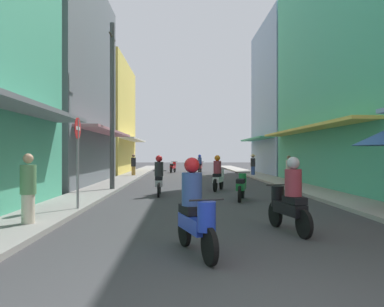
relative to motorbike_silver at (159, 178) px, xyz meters
name	(u,v)px	position (x,y,z in m)	size (l,w,h in m)	color
ground_plane	(198,182)	(1.86, 7.28, -0.70)	(99.00, 99.00, 0.00)	#38383A
sidewalk_left	(120,181)	(-2.70, 7.28, -0.64)	(1.66, 53.00, 0.12)	gray
sidewalk_right	(276,181)	(6.43, 7.28, -0.64)	(1.66, 53.00, 0.12)	#9E9991
building_left_mid	(41,82)	(-6.53, 5.39, 4.73)	(7.05, 10.76, 10.88)	slate
building_left_far	(92,119)	(-6.52, 16.79, 3.85)	(7.05, 10.17, 9.11)	#EFD159
building_right_mid	(377,41)	(10.25, 3.09, 6.35)	(7.05, 13.84, 14.12)	#4CB28C
building_right_far	(300,99)	(10.25, 14.94, 5.24)	(7.05, 9.14, 11.91)	#8CA5CC
motorbike_silver	(159,178)	(0.00, 0.00, 0.00)	(0.55, 1.81, 1.58)	black
motorbike_blue	(195,211)	(1.08, -8.73, 0.00)	(0.71, 1.76, 1.58)	black
motorbike_red	(173,167)	(0.18, 17.97, -0.20)	(0.65, 1.78, 0.96)	black
motorbike_maroon	(200,165)	(2.49, 17.71, 0.00)	(0.60, 1.80, 1.58)	black
motorbike_white	(218,175)	(2.51, 1.96, 0.00)	(0.74, 1.74, 1.58)	black
motorbike_green	(241,186)	(2.99, -1.55, -0.20)	(0.66, 1.78, 0.96)	black
motorbike_black	(289,199)	(3.10, -7.06, 0.00)	(0.62, 1.79, 1.58)	black
pedestrian_midway	(253,164)	(6.08, 12.57, 0.22)	(0.44, 0.44, 1.64)	#334C8C
pedestrian_crossing	(289,169)	(6.88, 6.16, 0.06)	(0.34, 0.34, 1.54)	#99333F
pedestrian_foreground	(134,165)	(-2.50, 12.16, 0.10)	(0.34, 0.34, 1.62)	#BF8C3F
pedestrian_far	(28,191)	(-2.49, -6.51, 0.12)	(0.34, 0.34, 1.65)	beige
utility_pole	(112,105)	(-2.13, 1.68, 3.03)	(0.20, 1.20, 7.31)	#4C4C4F
street_sign_no_entry	(78,151)	(-2.03, -4.21, 1.01)	(0.07, 0.60, 2.65)	gray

